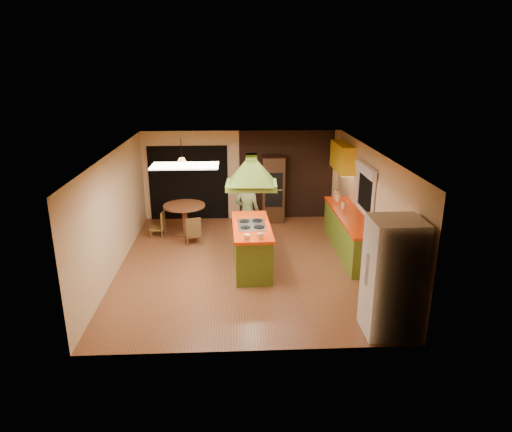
{
  "coord_description": "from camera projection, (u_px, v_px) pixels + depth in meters",
  "views": [
    {
      "loc": [
        -0.22,
        -9.28,
        4.2
      ],
      "look_at": [
        0.23,
        -0.1,
        1.15
      ],
      "focal_mm": 32.0,
      "sensor_mm": 36.0,
      "label": 1
    }
  ],
  "objects": [
    {
      "name": "canister_medium",
      "position": [
        338.0,
        198.0,
        11.54
      ],
      "size": [
        0.13,
        0.13,
        0.17
      ],
      "primitive_type": "cylinder",
      "rotation": [
        0.0,
        0.0,
        0.11
      ],
      "color": "#F7EDC7",
      "rests_on": "right_counter"
    },
    {
      "name": "canister_large",
      "position": [
        336.0,
        195.0,
        11.7
      ],
      "size": [
        0.17,
        0.17,
        0.2
      ],
      "primitive_type": "cylinder",
      "rotation": [
        0.0,
        0.0,
        -0.24
      ],
      "color": "beige",
      "rests_on": "right_counter"
    },
    {
      "name": "canister_small",
      "position": [
        344.0,
        205.0,
        10.95
      ],
      "size": [
        0.13,
        0.13,
        0.15
      ],
      "primitive_type": "cylinder",
      "rotation": [
        0.0,
        0.0,
        0.15
      ],
      "color": "#EFE7C1",
      "rests_on": "right_counter"
    },
    {
      "name": "nook_opening",
      "position": [
        189.0,
        183.0,
        12.79
      ],
      "size": [
        2.2,
        0.03,
        2.1
      ],
      "primitive_type": "cube",
      "color": "black",
      "rests_on": "ground"
    },
    {
      "name": "refrigerator",
      "position": [
        392.0,
        277.0,
        7.27
      ],
      "size": [
        0.81,
        0.76,
        1.96
      ],
      "primitive_type": "cube",
      "rotation": [
        0.0,
        0.0,
        -0.0
      ],
      "color": "silver",
      "rests_on": "ground"
    },
    {
      "name": "chair_left",
      "position": [
        157.0,
        224.0,
        11.7
      ],
      "size": [
        0.39,
        0.39,
        0.65
      ],
      "primitive_type": null,
      "rotation": [
        0.0,
        0.0,
        -1.67
      ],
      "color": "brown",
      "rests_on": "ground"
    },
    {
      "name": "room_walls",
      "position": [
        245.0,
        210.0,
        9.74
      ],
      "size": [
        5.5,
        6.5,
        6.5
      ],
      "color": "beige",
      "rests_on": "ground"
    },
    {
      "name": "man",
      "position": [
        247.0,
        212.0,
        10.95
      ],
      "size": [
        0.7,
        0.56,
        1.67
      ],
      "primitive_type": "imported",
      "rotation": [
        0.0,
        0.0,
        2.85
      ],
      "color": "#4D572E",
      "rests_on": "ground"
    },
    {
      "name": "range_hood",
      "position": [
        251.0,
        166.0,
        9.24
      ],
      "size": [
        1.07,
        0.8,
        0.79
      ],
      "rotation": [
        0.0,
        0.0,
        -0.05
      ],
      "color": "#536E1B",
      "rests_on": "ceiling_plane"
    },
    {
      "name": "wall_oven",
      "position": [
        273.0,
        189.0,
        12.68
      ],
      "size": [
        0.61,
        0.6,
        1.84
      ],
      "rotation": [
        0.0,
        0.0,
        -0.0
      ],
      "color": "#442715",
      "rests_on": "ground"
    },
    {
      "name": "ceiling_plane",
      "position": [
        244.0,
        152.0,
        9.35
      ],
      "size": [
        6.5,
        6.5,
        0.0
      ],
      "primitive_type": "plane",
      "rotation": [
        3.14,
        0.0,
        0.0
      ],
      "color": "silver",
      "rests_on": "room_walls"
    },
    {
      "name": "fluor_panel",
      "position": [
        185.0,
        166.0,
        8.16
      ],
      "size": [
        1.2,
        0.6,
        0.03
      ],
      "primitive_type": "cube",
      "color": "white",
      "rests_on": "ceiling_plane"
    },
    {
      "name": "upper_cabinets",
      "position": [
        342.0,
        157.0,
        11.72
      ],
      "size": [
        0.34,
        1.4,
        0.7
      ],
      "primitive_type": "cube",
      "color": "yellow",
      "rests_on": "room_walls"
    },
    {
      "name": "kitchen_island",
      "position": [
        252.0,
        246.0,
        9.8
      ],
      "size": [
        0.84,
        1.99,
        1.0
      ],
      "rotation": [
        0.0,
        0.0,
        0.03
      ],
      "color": "#5A711C",
      "rests_on": "ground"
    },
    {
      "name": "pendant_lamp",
      "position": [
        182.0,
        162.0,
        11.33
      ],
      "size": [
        0.43,
        0.43,
        0.23
      ],
      "primitive_type": "cone",
      "rotation": [
        0.0,
        0.0,
        -0.2
      ],
      "color": "#FF9E3F",
      "rests_on": "ceiling_plane"
    },
    {
      "name": "brick_panel",
      "position": [
        286.0,
        175.0,
        12.86
      ],
      "size": [
        2.64,
        0.03,
        2.5
      ],
      "primitive_type": "cube",
      "color": "#381E14",
      "rests_on": "ground"
    },
    {
      "name": "window_right",
      "position": [
        366.0,
        181.0,
        10.08
      ],
      "size": [
        0.12,
        1.35,
        1.06
      ],
      "color": "black",
      "rests_on": "room_walls"
    },
    {
      "name": "ground",
      "position": [
        245.0,
        264.0,
        10.13
      ],
      "size": [
        6.5,
        6.5,
        0.0
      ],
      "primitive_type": "plane",
      "color": "brown",
      "rests_on": "ground"
    },
    {
      "name": "chair_near",
      "position": [
        193.0,
        230.0,
        11.22
      ],
      "size": [
        0.46,
        0.46,
        0.7
      ],
      "primitive_type": null,
      "rotation": [
        0.0,
        0.0,
        3.38
      ],
      "color": "brown",
      "rests_on": "ground"
    },
    {
      "name": "right_counter",
      "position": [
        349.0,
        233.0,
        10.67
      ],
      "size": [
        0.62,
        3.05,
        0.92
      ],
      "color": "olive",
      "rests_on": "ground"
    },
    {
      "name": "dining_table",
      "position": [
        185.0,
        213.0,
        11.75
      ],
      "size": [
        1.07,
        1.07,
        0.8
      ],
      "rotation": [
        0.0,
        0.0,
        -0.29
      ],
      "color": "brown",
      "rests_on": "ground"
    }
  ]
}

